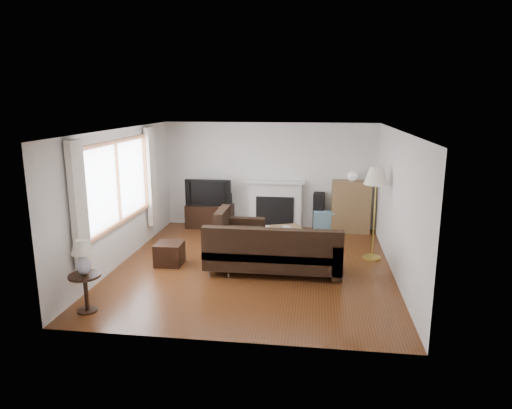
# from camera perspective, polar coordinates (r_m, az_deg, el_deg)

# --- Properties ---
(room) EXTENTS (5.10, 5.60, 2.54)m
(room) POSITION_cam_1_polar(r_m,az_deg,el_deg) (8.20, -0.28, 0.55)
(room) COLOR #582C13
(room) RESTS_ON ground
(window) EXTENTS (0.12, 2.74, 1.54)m
(window) POSITION_cam_1_polar(r_m,az_deg,el_deg) (8.63, -16.82, 2.65)
(window) COLOR brown
(window) RESTS_ON room
(curtain_near) EXTENTS (0.10, 0.35, 2.10)m
(curtain_near) POSITION_cam_1_polar(r_m,az_deg,el_deg) (7.31, -21.22, -0.68)
(curtain_near) COLOR white
(curtain_near) RESTS_ON room
(curtain_far) EXTENTS (0.10, 0.35, 2.10)m
(curtain_far) POSITION_cam_1_polar(r_m,az_deg,el_deg) (10.02, -12.96, 3.38)
(curtain_far) COLOR white
(curtain_far) RESTS_ON room
(fireplace) EXTENTS (1.40, 0.26, 1.15)m
(fireplace) POSITION_cam_1_polar(r_m,az_deg,el_deg) (10.89, 2.41, 0.03)
(fireplace) COLOR white
(fireplace) RESTS_ON room
(tv_stand) EXTENTS (1.11, 0.50, 0.56)m
(tv_stand) POSITION_cam_1_polar(r_m,az_deg,el_deg) (11.04, -5.78, -1.43)
(tv_stand) COLOR black
(tv_stand) RESTS_ON ground
(television) EXTENTS (1.10, 0.14, 0.63)m
(television) POSITION_cam_1_polar(r_m,az_deg,el_deg) (10.91, -5.85, 1.59)
(television) COLOR black
(television) RESTS_ON tv_stand
(speaker_left) EXTENTS (0.25, 0.29, 0.82)m
(speaker_left) POSITION_cam_1_polar(r_m,az_deg,el_deg) (11.01, -3.77, -0.74)
(speaker_left) COLOR black
(speaker_left) RESTS_ON ground
(speaker_right) EXTENTS (0.27, 0.32, 0.90)m
(speaker_right) POSITION_cam_1_polar(r_m,az_deg,el_deg) (10.79, 7.83, -0.89)
(speaker_right) COLOR black
(speaker_right) RESTS_ON ground
(bookshelf) EXTENTS (0.87, 0.41, 1.20)m
(bookshelf) POSITION_cam_1_polar(r_m,az_deg,el_deg) (10.75, 11.75, -0.27)
(bookshelf) COLOR olive
(bookshelf) RESTS_ON ground
(globe_lamp) EXTENTS (0.24, 0.24, 0.24)m
(globe_lamp) POSITION_cam_1_polar(r_m,az_deg,el_deg) (10.61, 11.92, 3.52)
(globe_lamp) COLOR white
(globe_lamp) RESTS_ON bookshelf
(sectional_sofa) EXTENTS (2.60, 1.90, 0.84)m
(sectional_sofa) POSITION_cam_1_polar(r_m,az_deg,el_deg) (8.14, 2.20, -5.61)
(sectional_sofa) COLOR black
(sectional_sofa) RESTS_ON ground
(coffee_table) EXTENTS (1.22, 0.92, 0.42)m
(coffee_table) POSITION_cam_1_polar(r_m,az_deg,el_deg) (9.49, 2.48, -4.20)
(coffee_table) COLOR olive
(coffee_table) RESTS_ON ground
(footstool) EXTENTS (0.50, 0.50, 0.41)m
(footstool) POSITION_cam_1_polar(r_m,az_deg,el_deg) (8.71, -10.77, -6.05)
(footstool) COLOR black
(footstool) RESTS_ON ground
(floor_lamp) EXTENTS (0.48, 0.48, 1.79)m
(floor_lamp) POSITION_cam_1_polar(r_m,az_deg,el_deg) (8.96, 14.57, -1.12)
(floor_lamp) COLOR gold
(floor_lamp) RESTS_ON ground
(side_table) EXTENTS (0.46, 0.46, 0.57)m
(side_table) POSITION_cam_1_polar(r_m,az_deg,el_deg) (7.15, -20.47, -10.33)
(side_table) COLOR black
(side_table) RESTS_ON ground
(table_lamp) EXTENTS (0.32, 0.32, 0.51)m
(table_lamp) POSITION_cam_1_polar(r_m,az_deg,el_deg) (6.96, -20.82, -6.22)
(table_lamp) COLOR silver
(table_lamp) RESTS_ON side_table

